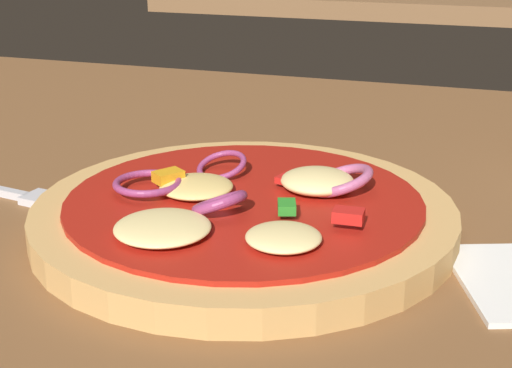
# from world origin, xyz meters

# --- Properties ---
(dining_table) EXTENTS (1.43, 0.81, 0.04)m
(dining_table) POSITION_xyz_m (0.00, 0.00, 0.02)
(dining_table) COLOR brown
(dining_table) RESTS_ON ground
(pizza) EXTENTS (0.24, 0.24, 0.04)m
(pizza) POSITION_xyz_m (0.06, 0.00, 0.05)
(pizza) COLOR tan
(pizza) RESTS_ON dining_table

